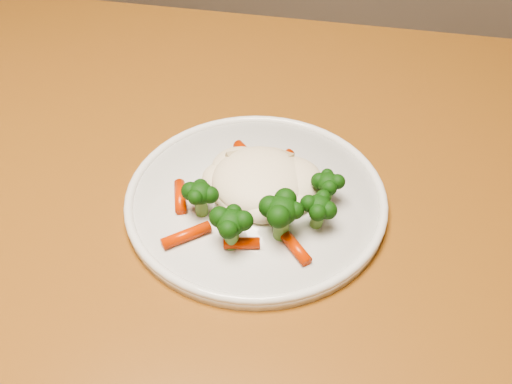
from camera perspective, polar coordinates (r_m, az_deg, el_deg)
dining_table at (r=0.80m, az=-0.50°, el=-4.96°), size 1.22×0.86×0.75m
plate at (r=0.70m, az=-0.00°, el=-0.82°), size 0.28×0.28×0.01m
meal at (r=0.67m, az=0.55°, el=0.32°), size 0.19×0.18×0.05m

